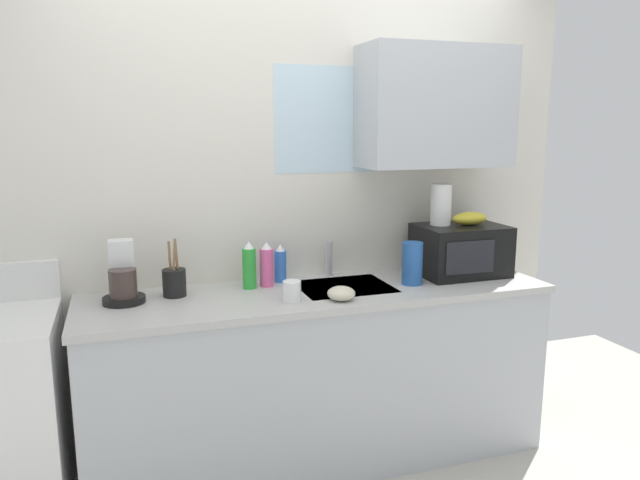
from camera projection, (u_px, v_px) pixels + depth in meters
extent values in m
cube|color=silver|center=(299.00, 210.00, 3.19)|extent=(3.08, 0.10, 2.50)
cube|color=#B2B7BC|center=(436.00, 107.00, 3.11)|extent=(0.80, 0.32, 0.62)
cube|color=silver|center=(326.00, 120.00, 3.10)|extent=(0.56, 0.02, 0.55)
cube|color=#B2B7BC|center=(320.00, 378.00, 3.02)|extent=(2.28, 0.60, 0.86)
cube|color=#B7B7B2|center=(320.00, 293.00, 2.93)|extent=(2.31, 0.63, 0.03)
cube|color=#9EA0A5|center=(344.00, 300.00, 3.00)|extent=(0.46, 0.38, 0.14)
cylinder|color=#B2B5BA|center=(330.00, 259.00, 3.18)|extent=(0.03, 0.03, 0.19)
cube|color=black|center=(460.00, 250.00, 3.21)|extent=(0.46, 0.34, 0.27)
cube|color=black|center=(470.00, 257.00, 3.03)|extent=(0.28, 0.01, 0.17)
ellipsoid|color=gold|center=(470.00, 218.00, 3.19)|extent=(0.20, 0.11, 0.07)
cylinder|color=white|center=(441.00, 205.00, 3.18)|extent=(0.11, 0.11, 0.22)
cylinder|color=black|center=(124.00, 300.00, 2.71)|extent=(0.19, 0.19, 0.03)
cylinder|color=#3F332D|center=(123.00, 283.00, 2.69)|extent=(0.12, 0.12, 0.13)
cube|color=silver|center=(122.00, 267.00, 2.75)|extent=(0.11, 0.09, 0.26)
cylinder|color=blue|center=(280.00, 266.00, 3.07)|extent=(0.06, 0.06, 0.16)
cone|color=white|center=(280.00, 248.00, 3.05)|extent=(0.05, 0.05, 0.04)
cylinder|color=#E55999|center=(267.00, 268.00, 2.98)|extent=(0.07, 0.07, 0.19)
cone|color=white|center=(266.00, 245.00, 2.96)|extent=(0.05, 0.05, 0.04)
cylinder|color=green|center=(249.00, 268.00, 2.94)|extent=(0.07, 0.07, 0.20)
cone|color=white|center=(249.00, 245.00, 2.92)|extent=(0.05, 0.05, 0.04)
cylinder|color=#2659A5|center=(412.00, 263.00, 3.01)|extent=(0.10, 0.10, 0.22)
cylinder|color=white|center=(292.00, 291.00, 2.73)|extent=(0.08, 0.08, 0.09)
cylinder|color=black|center=(174.00, 283.00, 2.81)|extent=(0.11, 0.11, 0.13)
cylinder|color=olive|center=(170.00, 265.00, 2.79)|extent=(0.02, 0.01, 0.23)
cylinder|color=olive|center=(177.00, 263.00, 2.81)|extent=(0.02, 0.02, 0.24)
cylinder|color=olive|center=(174.00, 265.00, 2.77)|extent=(0.03, 0.03, 0.24)
ellipsoid|color=beige|center=(341.00, 293.00, 2.75)|extent=(0.13, 0.13, 0.06)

